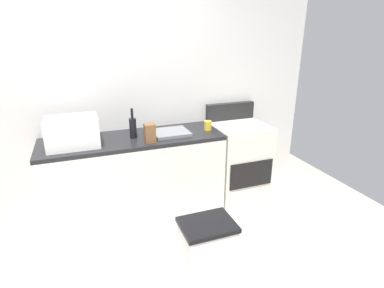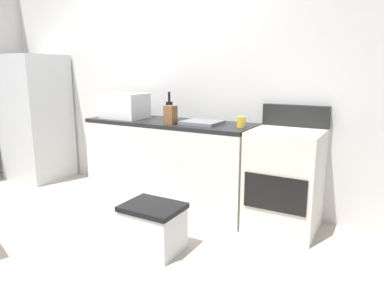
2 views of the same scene
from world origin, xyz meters
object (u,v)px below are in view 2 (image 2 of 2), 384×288
Objects in this scene: knife_block at (171,115)px; storage_bin at (153,227)px; refrigerator at (37,118)px; stove_oven at (285,178)px; coffee_mug at (241,122)px; wine_bottle at (169,110)px; microwave at (125,106)px.

knife_block is 1.12m from storage_bin.
refrigerator reaches higher than knife_block.
coffee_mug is (-0.41, -0.04, 0.48)m from stove_oven.
stove_oven is 3.67× the size of wine_bottle.
refrigerator is at bearing -178.95° from wine_bottle.
refrigerator is 3.29m from stove_oven.
storage_bin is (0.99, -0.87, -0.84)m from microwave.
refrigerator reaches higher than stove_oven.
stove_oven is at bearing 5.52° from coffee_mug.
microwave is at bearing -179.47° from coffee_mug.
stove_oven is (3.27, 0.06, -0.34)m from refrigerator.
microwave is 0.70m from knife_block.
refrigerator is 3.50× the size of storage_bin.
wine_bottle reaches higher than stove_oven.
knife_block is 0.39× the size of storage_bin.
wine_bottle reaches higher than storage_bin.
coffee_mug is 0.69m from knife_block.
stove_oven is at bearing 0.97° from refrigerator.
knife_block reaches higher than coffee_mug.
knife_block is (-0.67, -0.15, 0.04)m from coffee_mug.
storage_bin is at bearing -19.22° from refrigerator.
knife_block is (2.19, -0.14, 0.19)m from refrigerator.
stove_oven is 1.86m from microwave.
stove_oven is at bearing 0.82° from wine_bottle.
storage_bin is (-0.79, -0.92, -0.27)m from stove_oven.
stove_oven is 1.22m from knife_block.
refrigerator reaches higher than coffee_mug.
storage_bin is (2.48, -0.87, -0.61)m from refrigerator.
refrigerator is 2.70m from storage_bin.
wine_bottle is (0.56, 0.04, -0.03)m from microwave.
knife_block is at bearing -11.50° from microwave.
wine_bottle is (-1.21, -0.02, 0.54)m from stove_oven.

